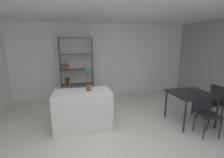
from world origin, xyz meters
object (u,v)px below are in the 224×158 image
object	(u,v)px
potted_plant_on_island	(88,77)
open_bookshelf	(75,72)
kitchen_island	(83,109)
dining_table	(191,97)
dining_chair_window_side	(214,100)
dining_chair_near	(206,110)

from	to	relation	value
potted_plant_on_island	open_bookshelf	bearing A→B (deg)	100.07
kitchen_island	open_bookshelf	xyz separation A→B (m)	(-0.20, 2.03, 0.57)
dining_table	dining_chair_window_side	xyz separation A→B (m)	(0.70, 0.01, -0.14)
dining_chair_window_side	dining_table	bearing A→B (deg)	-94.47
open_bookshelf	dining_chair_near	world-z (taller)	open_bookshelf
potted_plant_on_island	dining_table	bearing A→B (deg)	-9.14
dining_chair_window_side	dining_chair_near	size ratio (longest dim) A/B	0.99
potted_plant_on_island	dining_table	distance (m)	2.56
potted_plant_on_island	dining_chair_near	size ratio (longest dim) A/B	0.63
dining_chair_window_side	dining_chair_near	distance (m)	0.85
open_bookshelf	dining_chair_window_side	distance (m)	4.28
open_bookshelf	dining_chair_near	distance (m)	4.07
kitchen_island	open_bookshelf	world-z (taller)	open_bookshelf
kitchen_island	dining_chair_window_side	size ratio (longest dim) A/B	1.45
dining_table	dining_chair_window_side	distance (m)	0.71
potted_plant_on_island	open_bookshelf	xyz separation A→B (m)	(-0.35, 1.99, -0.20)
potted_plant_on_island	dining_chair_window_side	size ratio (longest dim) A/B	0.63
kitchen_island	dining_table	bearing A→B (deg)	-7.80
potted_plant_on_island	dining_table	world-z (taller)	potted_plant_on_island
open_bookshelf	kitchen_island	bearing A→B (deg)	-84.33
kitchen_island	open_bookshelf	distance (m)	2.12
dining_table	dining_chair_window_side	bearing A→B (deg)	0.73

